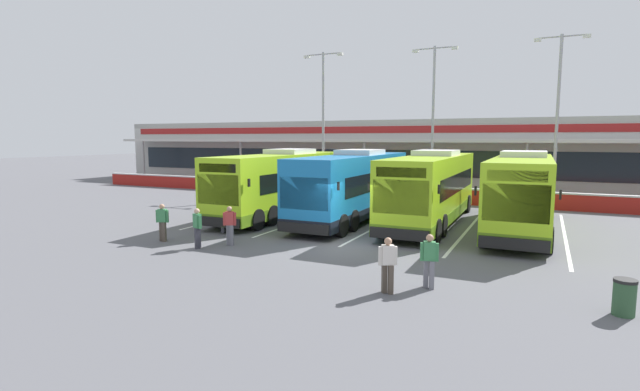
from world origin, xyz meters
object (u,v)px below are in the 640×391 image
coach_bus_left_centre (354,187)px  pedestrian_near_bin (388,263)px  lamp_post_west (323,114)px  lamp_post_east (558,109)px  lamp_post_centre (433,112)px  pedestrian_child (429,259)px  pedestrian_approaching_bus (162,221)px  litter_bin (624,297)px  pedestrian_with_handbag (229,225)px  coach_bus_leftmost (282,184)px  coach_bus_centre (431,189)px  coach_bus_right_centre (521,193)px  pedestrian_in_dark_coat (197,227)px

coach_bus_left_centre → pedestrian_near_bin: (5.43, -11.20, -0.91)m
lamp_post_west → lamp_post_east: same height
coach_bus_left_centre → pedestrian_near_bin: size_ratio=7.51×
pedestrian_near_bin → lamp_post_centre: bearing=99.3°
pedestrian_child → pedestrian_approaching_bus: 11.84m
litter_bin → pedestrian_with_handbag: bearing=170.8°
litter_bin → lamp_post_east: bearing=93.8°
coach_bus_leftmost → lamp_post_centre: 13.86m
litter_bin → coach_bus_leftmost: bearing=147.4°
pedestrian_with_handbag → lamp_post_centre: size_ratio=0.15×
lamp_post_west → litter_bin: size_ratio=11.83×
coach_bus_centre → pedestrian_child: 11.09m
coach_bus_left_centre → litter_bin: bearing=-42.4°
coach_bus_right_centre → pedestrian_near_bin: bearing=-104.0°
pedestrian_approaching_bus → lamp_post_east: size_ratio=0.15×
coach_bus_right_centre → coach_bus_centre: bearing=-179.2°
coach_bus_centre → pedestrian_with_handbag: size_ratio=7.51×
pedestrian_approaching_bus → pedestrian_in_dark_coat: bearing=-9.3°
pedestrian_with_handbag → pedestrian_near_bin: 8.37m
lamp_post_centre → litter_bin: lamp_post_centre is taller
pedestrian_child → lamp_post_west: lamp_post_west is taller
pedestrian_with_handbag → litter_bin: pedestrian_with_handbag is taller
lamp_post_centre → pedestrian_approaching_bus: bearing=-109.5°
pedestrian_child → lamp_post_centre: bearing=102.2°
pedestrian_approaching_bus → litter_bin: (16.63, -1.55, -0.41)m
coach_bus_left_centre → lamp_post_west: lamp_post_west is taller
coach_bus_right_centre → pedestrian_child: size_ratio=7.51×
pedestrian_near_bin → lamp_post_west: 25.00m
coach_bus_right_centre → pedestrian_near_bin: (-2.95, -11.83, -0.91)m
lamp_post_centre → litter_bin: bearing=-66.2°
pedestrian_in_dark_coat → pedestrian_near_bin: same height
pedestrian_near_bin → pedestrian_in_dark_coat: bearing=166.4°
coach_bus_left_centre → lamp_post_west: bearing=123.1°
pedestrian_child → lamp_post_west: (-12.95, 20.30, 5.42)m
lamp_post_west → coach_bus_centre: bearing=-41.7°
coach_bus_leftmost → lamp_post_west: size_ratio=1.11×
coach_bus_leftmost → lamp_post_centre: size_ratio=1.11×
coach_bus_centre → pedestrian_with_handbag: bearing=-126.6°
litter_bin → pedestrian_approaching_bus: bearing=174.7°
coach_bus_leftmost → coach_bus_right_centre: same height
coach_bus_right_centre → lamp_post_west: 18.23m
pedestrian_in_dark_coat → lamp_post_west: lamp_post_west is taller
coach_bus_left_centre → pedestrian_with_handbag: 8.48m
lamp_post_centre → pedestrian_child: bearing=-77.8°
pedestrian_approaching_bus → lamp_post_west: size_ratio=0.15×
coach_bus_leftmost → lamp_post_centre: lamp_post_centre is taller
coach_bus_left_centre → pedestrian_child: 12.11m
coach_bus_left_centre → pedestrian_child: bearing=-58.0°
coach_bus_right_centre → pedestrian_in_dark_coat: bearing=-139.8°
coach_bus_left_centre → pedestrian_in_dark_coat: (-3.15, -9.11, -0.91)m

